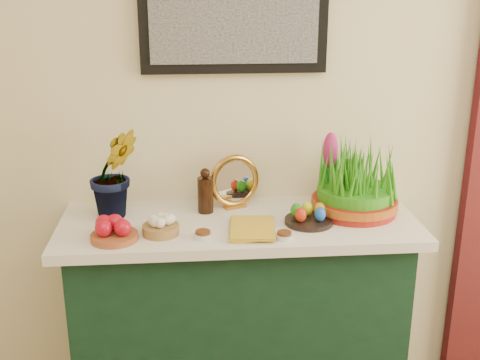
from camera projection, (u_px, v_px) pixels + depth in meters
name	position (u px, v px, depth m)	size (l,w,h in m)	color
sideboard	(239.00, 322.00, 2.51)	(1.30, 0.45, 0.85)	#12341F
tablecloth	(239.00, 224.00, 2.37)	(1.40, 0.55, 0.04)	silver
hyacinth_green	(113.00, 159.00, 2.32)	(0.24, 0.20, 0.48)	#1C7D1A
apple_bowl	(114.00, 231.00, 2.16)	(0.21, 0.21, 0.09)	#974A26
garlic_basket	(161.00, 226.00, 2.22)	(0.14, 0.14, 0.08)	olive
vinegar_cruet	(205.00, 193.00, 2.41)	(0.06, 0.06, 0.19)	black
mirror	(235.00, 182.00, 2.47)	(0.22, 0.13, 0.22)	#BE8433
book	(230.00, 228.00, 2.24)	(0.15, 0.22, 0.03)	gold
spice_dish_left	(203.00, 235.00, 2.19)	(0.07, 0.07, 0.03)	silver
spice_dish_right	(284.00, 235.00, 2.18)	(0.07, 0.07, 0.03)	silver
egg_plate	(309.00, 217.00, 2.32)	(0.22, 0.22, 0.08)	black
hyacinth_pink	(329.00, 173.00, 2.47)	(0.10, 0.10, 0.31)	brown
wheatgrass_sabzeh	(355.00, 183.00, 2.40)	(0.35, 0.35, 0.28)	maroon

